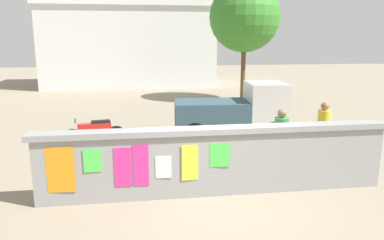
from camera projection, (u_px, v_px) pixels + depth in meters
name	position (u px, v px, depth m)	size (l,w,h in m)	color
ground	(176.00, 117.00, 15.78)	(60.00, 60.00, 0.00)	gray
poster_wall	(216.00, 160.00, 7.89)	(7.59, 0.42, 1.47)	gray
auto_rickshaw_truck	(236.00, 111.00, 12.39)	(3.71, 1.79, 1.85)	black
motorcycle	(96.00, 132.00, 11.46)	(1.89, 0.59, 0.87)	black
bicycle_near	(169.00, 154.00, 9.55)	(1.71, 0.44, 0.95)	black
person_walking	(324.00, 125.00, 10.02)	(0.38, 0.38, 1.62)	#338CBF
person_bystander	(281.00, 134.00, 9.09)	(0.38, 0.38, 1.62)	yellow
tree_roadside	(245.00, 17.00, 19.15)	(3.64, 3.64, 6.17)	brown
building_background	(130.00, 43.00, 26.15)	(11.67, 5.66, 5.79)	silver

